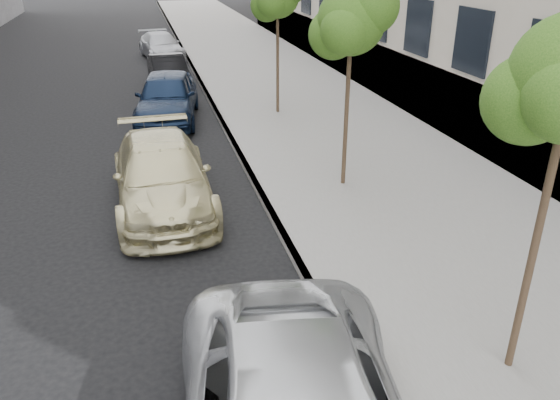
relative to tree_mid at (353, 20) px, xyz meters
name	(u,v)px	position (x,y,z in m)	size (l,w,h in m)	color
sidewalk	(253,62)	(1.07, 16.00, -3.81)	(6.40, 72.00, 0.14)	gray
curb	(191,65)	(-2.05, 16.00, -3.81)	(0.15, 72.00, 0.14)	#9E9B93
tree_mid	(353,20)	(0.00, 0.00, 0.00)	(1.79, 1.59, 4.63)	#38281C
suv	(162,175)	(-4.26, 0.08, -3.16)	(2.04, 5.02, 1.46)	beige
sedan_blue	(167,97)	(-3.72, 6.84, -3.08)	(1.90, 4.71, 1.61)	#101D36
sedan_black	(169,72)	(-3.37, 11.75, -3.24)	(1.36, 3.89, 1.28)	black
sedan_rear	(161,46)	(-3.33, 18.44, -3.24)	(1.80, 4.43, 1.29)	#ABADB3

